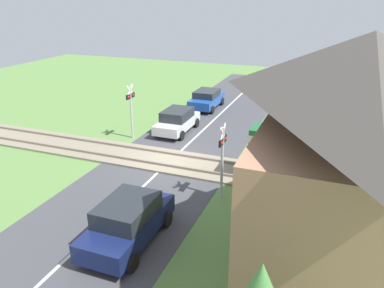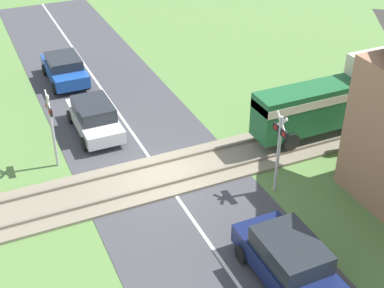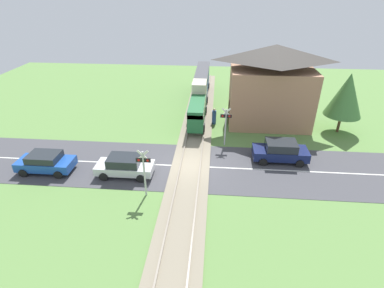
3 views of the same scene
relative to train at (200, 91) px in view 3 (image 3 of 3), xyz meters
The scene contains 12 objects.
ground_plane 12.01m from the train, 90.00° to the right, with size 60.00×60.00×0.00m, color #5B8442.
road_surface 12.01m from the train, 90.00° to the right, with size 48.00×6.40×0.02m.
track_bed 12.00m from the train, 90.00° to the right, with size 2.80×48.00×0.24m.
train is the anchor object (origin of this frame).
car_near_crossing 14.08m from the train, 108.53° to the right, with size 3.96×1.83×1.46m.
car_far_side 12.41m from the train, 57.52° to the right, with size 4.06×1.93×1.60m.
car_behind_queue 16.80m from the train, 127.46° to the right, with size 3.88×1.90×1.40m.
crossing_signal_west_approach 15.64m from the train, 99.28° to the right, with size 0.90×0.18×3.29m.
crossing_signal_east_approach 8.68m from the train, 73.11° to the right, with size 0.90×0.18×3.29m.
station_building 7.77m from the train, 29.21° to the right, with size 7.91×4.74×7.34m.
pedestrian_by_station 4.58m from the train, 69.42° to the right, with size 0.39×0.39×1.56m.
tree_by_station 13.78m from the train, 20.93° to the right, with size 3.12×3.12×5.36m.
Camera 3 is at (1.67, -18.51, 11.97)m, focal length 28.00 mm.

